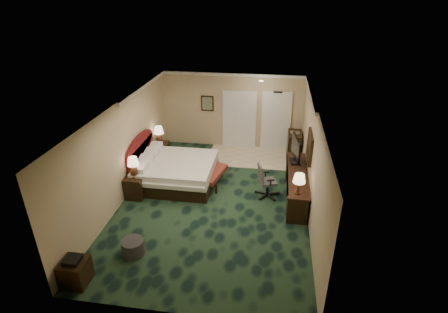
# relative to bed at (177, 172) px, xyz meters

# --- Properties ---
(floor) EXTENTS (5.00, 7.50, 0.00)m
(floor) POSITION_rel_bed_xyz_m (1.30, -0.84, -0.35)
(floor) COLOR black
(floor) RESTS_ON ground
(ceiling) EXTENTS (5.00, 7.50, 0.00)m
(ceiling) POSITION_rel_bed_xyz_m (1.30, -0.84, 2.35)
(ceiling) COLOR white
(ceiling) RESTS_ON wall_back
(wall_back) EXTENTS (5.00, 0.00, 2.70)m
(wall_back) POSITION_rel_bed_xyz_m (1.30, 2.91, 1.00)
(wall_back) COLOR tan
(wall_back) RESTS_ON ground
(wall_front) EXTENTS (5.00, 0.00, 2.70)m
(wall_front) POSITION_rel_bed_xyz_m (1.30, -4.59, 1.00)
(wall_front) COLOR tan
(wall_front) RESTS_ON ground
(wall_left) EXTENTS (0.00, 7.50, 2.70)m
(wall_left) POSITION_rel_bed_xyz_m (-1.20, -0.84, 1.00)
(wall_left) COLOR tan
(wall_left) RESTS_ON ground
(wall_right) EXTENTS (0.00, 7.50, 2.70)m
(wall_right) POSITION_rel_bed_xyz_m (3.80, -0.84, 1.00)
(wall_right) COLOR tan
(wall_right) RESTS_ON ground
(crown_molding) EXTENTS (5.00, 7.50, 0.10)m
(crown_molding) POSITION_rel_bed_xyz_m (1.30, -0.84, 2.30)
(crown_molding) COLOR white
(crown_molding) RESTS_ON wall_back
(tile_patch) EXTENTS (3.20, 1.70, 0.01)m
(tile_patch) POSITION_rel_bed_xyz_m (2.20, 2.06, -0.34)
(tile_patch) COLOR beige
(tile_patch) RESTS_ON ground
(headboard) EXTENTS (0.12, 2.00, 1.40)m
(headboard) POSITION_rel_bed_xyz_m (-1.14, 0.16, 0.35)
(headboard) COLOR #4B0C07
(headboard) RESTS_ON ground
(entry_door) EXTENTS (1.02, 0.06, 2.18)m
(entry_door) POSITION_rel_bed_xyz_m (2.85, 2.88, 0.70)
(entry_door) COLOR white
(entry_door) RESTS_ON ground
(closet_doors) EXTENTS (1.20, 0.06, 2.10)m
(closet_doors) POSITION_rel_bed_xyz_m (1.55, 2.87, 0.70)
(closet_doors) COLOR silver
(closet_doors) RESTS_ON ground
(wall_art) EXTENTS (0.45, 0.06, 0.55)m
(wall_art) POSITION_rel_bed_xyz_m (0.40, 2.87, 1.25)
(wall_art) COLOR #495B52
(wall_art) RESTS_ON wall_back
(wall_mirror) EXTENTS (0.05, 0.95, 0.75)m
(wall_mirror) POSITION_rel_bed_xyz_m (3.76, -0.24, 1.20)
(wall_mirror) COLOR white
(wall_mirror) RESTS_ON wall_right
(bed) EXTENTS (2.21, 2.05, 0.70)m
(bed) POSITION_rel_bed_xyz_m (0.00, 0.00, 0.00)
(bed) COLOR silver
(bed) RESTS_ON ground
(nightstand_near) EXTENTS (0.50, 0.57, 0.62)m
(nightstand_near) POSITION_rel_bed_xyz_m (-0.93, -0.92, -0.04)
(nightstand_near) COLOR black
(nightstand_near) RESTS_ON ground
(nightstand_far) EXTENTS (0.45, 0.52, 0.57)m
(nightstand_far) POSITION_rel_bed_xyz_m (-0.96, 1.50, -0.07)
(nightstand_far) COLOR black
(nightstand_far) RESTS_ON ground
(lamp_near) EXTENTS (0.33, 0.33, 0.60)m
(lamp_near) POSITION_rel_bed_xyz_m (-0.92, -0.93, 0.57)
(lamp_near) COLOR black
(lamp_near) RESTS_ON nightstand_near
(lamp_far) EXTENTS (0.42, 0.42, 0.62)m
(lamp_far) POSITION_rel_bed_xyz_m (-0.98, 1.44, 0.53)
(lamp_far) COLOR black
(lamp_far) RESTS_ON nightstand_far
(bed_bench) EXTENTS (0.69, 1.28, 0.41)m
(bed_bench) POSITION_rel_bed_xyz_m (1.11, 0.06, -0.14)
(bed_bench) COLOR maroon
(bed_bench) RESTS_ON ground
(ottoman) EXTENTS (0.62, 0.62, 0.36)m
(ottoman) POSITION_rel_bed_xyz_m (-0.12, -3.19, -0.17)
(ottoman) COLOR #2F2F2F
(ottoman) RESTS_ON ground
(side_table) EXTENTS (0.50, 0.50, 0.54)m
(side_table) POSITION_rel_bed_xyz_m (-0.92, -4.16, -0.08)
(side_table) COLOR black
(side_table) RESTS_ON ground
(desk) EXTENTS (0.56, 2.62, 0.76)m
(desk) POSITION_rel_bed_xyz_m (3.49, -0.30, 0.03)
(desk) COLOR black
(desk) RESTS_ON ground
(tv) EXTENTS (0.24, 0.98, 0.76)m
(tv) POSITION_rel_bed_xyz_m (3.45, 0.38, 0.79)
(tv) COLOR black
(tv) RESTS_ON desk
(desk_lamp) EXTENTS (0.37, 0.37, 0.54)m
(desk_lamp) POSITION_rel_bed_xyz_m (3.48, -1.32, 0.68)
(desk_lamp) COLOR black
(desk_lamp) RESTS_ON desk
(desk_chair) EXTENTS (0.72, 0.70, 0.99)m
(desk_chair) POSITION_rel_bed_xyz_m (2.72, -0.35, 0.15)
(desk_chair) COLOR #454648
(desk_chair) RESTS_ON ground
(minibar) EXTENTS (0.46, 0.82, 0.86)m
(minibar) POSITION_rel_bed_xyz_m (3.52, 2.36, 0.08)
(minibar) COLOR black
(minibar) RESTS_ON ground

